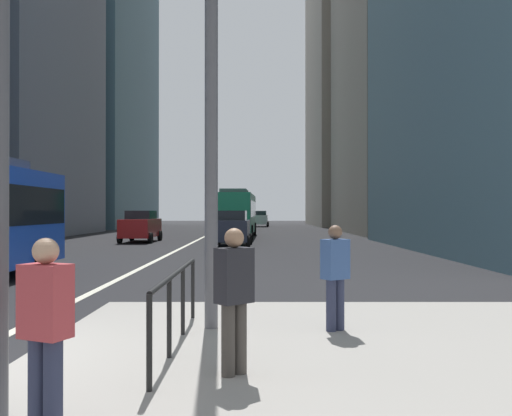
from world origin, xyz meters
The scene contains 14 objects.
ground_plane centered at (0.00, 20.00, 0.00)m, with size 160.00×160.00×0.00m, color black.
median_island centered at (5.50, -1.00, 0.07)m, with size 9.00×10.00×0.15m, color gray.
lane_centre_line centered at (0.00, 30.00, 0.01)m, with size 0.20×80.00×0.01m, color beige.
office_tower_left_far centered at (-16.00, 59.88, 17.50)m, with size 11.40×24.48×35.01m, color slate.
office_tower_right_far centered at (17.00, 65.26, 26.95)m, with size 11.31×20.39×53.90m, color gray.
city_bus_red_receding centered at (2.40, 32.63, 1.84)m, with size 2.93×11.13×3.40m.
city_bus_red_distant centered at (2.08, 50.10, 1.84)m, with size 2.91×11.28×3.40m.
car_oncoming_mid centered at (-3.30, 27.03, 0.99)m, with size 2.07×4.47×1.94m.
car_receding_near centered at (2.56, 23.01, 0.99)m, with size 2.13×4.38×1.94m.
car_receding_far centered at (4.38, 59.95, 0.99)m, with size 2.22×4.67×1.94m.
pedestrian_railing centered at (2.80, 0.63, 0.86)m, with size 0.06×3.70×0.98m.
pedestrian_waiting centered at (2.18, -2.21, 1.00)m, with size 0.44×0.37×1.55m.
pedestrian_walking centered at (5.02, 1.50, 1.00)m, with size 0.45×0.41×1.56m.
pedestrian_far centered at (3.61, -0.66, 1.02)m, with size 0.44×0.43×1.58m.
Camera 1 is at (3.85, -6.50, 1.92)m, focal length 37.98 mm.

